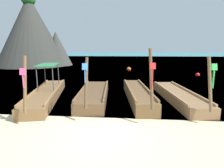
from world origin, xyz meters
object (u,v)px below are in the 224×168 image
longtail_boat_blue_ribbon (94,95)px  longtail_boat_green_ribbon (178,96)px  longtail_boat_red_ribbon (138,94)px  mooring_buoy_far (198,75)px  mooring_buoy_near (129,69)px  longtail_boat_pink_ribbon (47,94)px  karst_rock (33,33)px

longtail_boat_blue_ribbon → longtail_boat_green_ribbon: 4.60m
longtail_boat_red_ribbon → mooring_buoy_far: bearing=54.7°
mooring_buoy_near → longtail_boat_blue_ribbon: bearing=-98.4°
longtail_boat_blue_ribbon → mooring_buoy_far: 12.57m
longtail_boat_pink_ribbon → longtail_boat_green_ribbon: (7.28, 0.35, -0.06)m
karst_rock → mooring_buoy_near: bearing=-22.7°
mooring_buoy_near → mooring_buoy_far: size_ratio=1.27×
longtail_boat_blue_ribbon → longtail_boat_green_ribbon: size_ratio=0.95×
longtail_boat_pink_ribbon → longtail_boat_blue_ribbon: size_ratio=1.18×
longtail_boat_green_ribbon → karst_rock: karst_rock is taller
longtail_boat_blue_ribbon → mooring_buoy_far: longtail_boat_blue_ribbon is taller
mooring_buoy_far → mooring_buoy_near: bearing=149.4°
longtail_boat_green_ribbon → mooring_buoy_near: (-2.67, 12.83, 0.00)m
longtail_boat_red_ribbon → karst_rock: bearing=129.0°
longtail_boat_pink_ribbon → mooring_buoy_far: bearing=38.9°
karst_rock → longtail_boat_pink_ribbon: bearing=-61.7°
mooring_buoy_far → karst_rock: bearing=154.7°
longtail_boat_pink_ribbon → longtail_boat_blue_ribbon: longtail_boat_pink_ribbon is taller
mooring_buoy_far → longtail_boat_red_ribbon: bearing=-125.3°
longtail_boat_blue_ribbon → karst_rock: size_ratio=0.52×
longtail_boat_pink_ribbon → longtail_boat_green_ribbon: longtail_boat_pink_ribbon is taller
longtail_boat_red_ribbon → karst_rock: karst_rock is taller
longtail_boat_red_ribbon → longtail_boat_pink_ribbon: bearing=-177.1°
longtail_boat_pink_ribbon → longtail_boat_green_ribbon: bearing=2.7°
longtail_boat_green_ribbon → longtail_boat_red_ribbon: bearing=-177.6°
longtail_boat_green_ribbon → mooring_buoy_far: longtail_boat_green_ribbon is taller
karst_rock → mooring_buoy_near: 17.12m
longtail_boat_blue_ribbon → mooring_buoy_near: (1.93, 13.07, -0.02)m
longtail_boat_blue_ribbon → longtail_boat_pink_ribbon: bearing=-177.7°
longtail_boat_pink_ribbon → longtail_boat_green_ribbon: size_ratio=1.12×
longtail_boat_blue_ribbon → karst_rock: karst_rock is taller
longtail_boat_green_ribbon → mooring_buoy_far: (4.11, 8.83, -0.05)m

